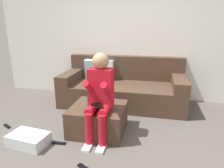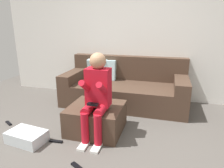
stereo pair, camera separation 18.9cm
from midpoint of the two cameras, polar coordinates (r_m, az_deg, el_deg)
The scene contains 9 objects.
ground_plane at distance 2.62m, azimuth -6.00°, elevation -19.01°, with size 7.21×7.21×0.00m, color #544F49.
wall_back at distance 4.27m, azimuth 2.88°, elevation 13.29°, with size 5.55×0.10×2.56m, color silver.
couch_sectional at distance 3.98m, azimuth 1.52°, elevation -1.04°, with size 2.32×0.99×0.89m.
ottoman at distance 3.01m, azimuth -5.71°, elevation -9.69°, with size 0.76×0.72×0.39m, color #473326.
person_seated at distance 2.66m, azimuth -5.54°, elevation -2.37°, with size 0.32×0.57×1.17m.
storage_bin at distance 2.97m, azimuth -24.14°, elevation -14.05°, with size 0.50×0.31×0.15m, color silver.
remote_near_ottoman at distance 2.41m, azimuth -10.08°, elevation -22.34°, with size 0.20×0.05×0.02m, color black.
remote_by_storage_bin at distance 2.89m, azimuth -16.62°, elevation -15.67°, with size 0.19×0.04×0.02m, color black.
remote_under_side_table at distance 3.61m, azimuth -28.81°, elevation -10.34°, with size 0.16×0.04×0.02m, color black.
Camera 1 is at (0.61, -2.03, 1.51)m, focal length 32.53 mm.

